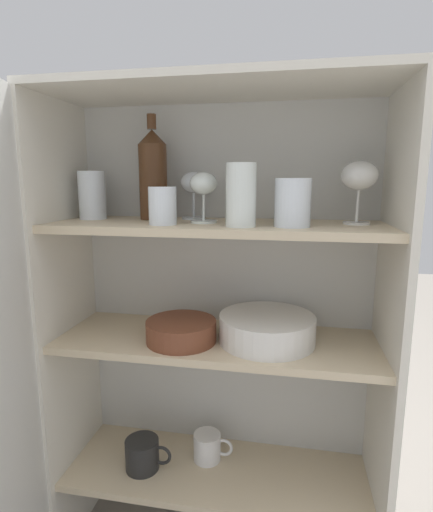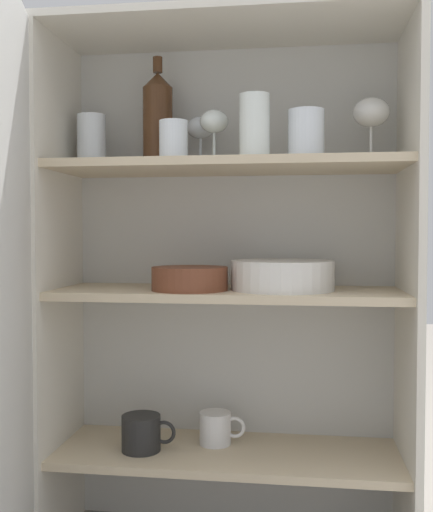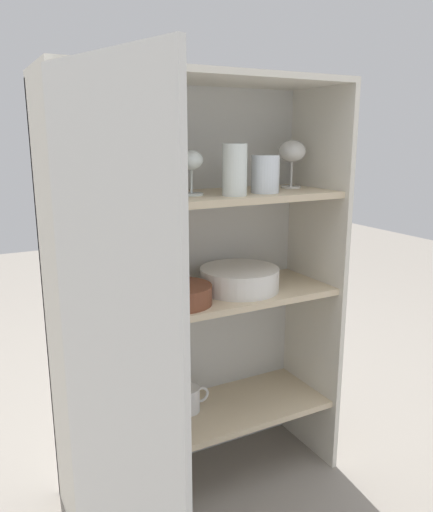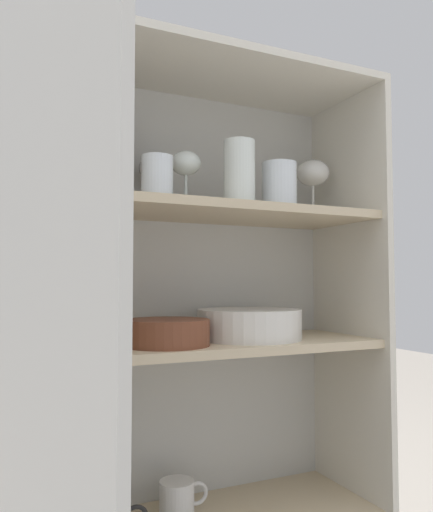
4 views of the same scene
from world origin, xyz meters
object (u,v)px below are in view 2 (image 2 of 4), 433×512
at_px(plate_stack_white, 282,275).
at_px(coffee_mug_primary, 142,433).
at_px(wine_bottle, 158,119).
at_px(mixing_bowl_large, 190,277).

relative_size(plate_stack_white, coffee_mug_primary, 1.85).
distance_m(wine_bottle, coffee_mug_primary, 0.80).
xyz_separation_m(plate_stack_white, coffee_mug_primary, (-0.34, -0.03, -0.39)).
bearing_deg(coffee_mug_primary, plate_stack_white, 5.68).
height_order(plate_stack_white, coffee_mug_primary, plate_stack_white).
distance_m(plate_stack_white, coffee_mug_primary, 0.52).
bearing_deg(plate_stack_white, mixing_bowl_large, -170.07).
bearing_deg(wine_bottle, mixing_bowl_large, -45.31).
bearing_deg(mixing_bowl_large, plate_stack_white, 9.93).
distance_m(plate_stack_white, mixing_bowl_large, 0.22).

